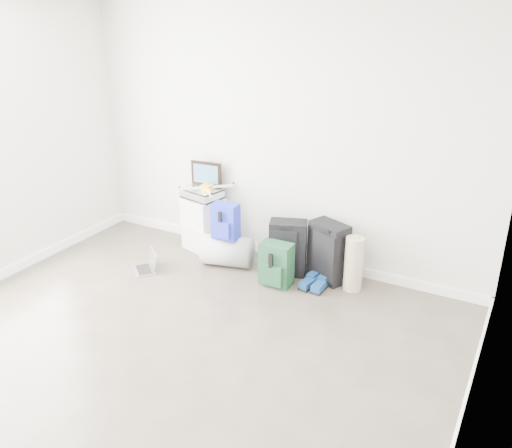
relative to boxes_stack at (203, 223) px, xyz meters
The scene contains 14 objects.
ground 2.45m from the boxes_stack, 69.97° to the right, with size 5.00×5.00×0.00m, color #3E382D.
room_envelope 2.80m from the boxes_stack, 69.82° to the right, with size 4.52×5.02×2.71m.
boxes_stack is the anchor object (origin of this frame).
briefcase 0.36m from the boxes_stack, 75.96° to the right, with size 0.41×0.30×0.12m, color #B2B2B7.
painting 0.57m from the boxes_stack, 90.00° to the left, with size 0.37×0.06×0.27m.
drone 0.46m from the boxes_stack, 14.04° to the right, with size 0.47×0.47×0.06m.
duffel_bag 0.53m from the boxes_stack, 26.75° to the right, with size 0.33×0.33×0.53m, color gray.
blue_backpack 0.56m from the boxes_stack, 29.63° to the right, with size 0.28×0.21×0.38m.
large_suitcase 1.11m from the boxes_stack, ahead, with size 0.43×0.35×0.58m.
green_backpack 1.17m from the boxes_stack, 18.37° to the right, with size 0.32×0.23×0.44m.
carry_on 1.52m from the boxes_stack, ahead, with size 0.45×0.38×0.61m.
shoes 1.53m from the boxes_stack, ahead, with size 0.25×0.27×0.09m.
rolled_rug 1.81m from the boxes_stack, ahead, with size 0.18×0.18×0.55m, color gray.
laptop 0.82m from the boxes_stack, 106.68° to the right, with size 0.35×0.34×0.21m.
Camera 1 is at (2.40, -2.39, 2.66)m, focal length 38.00 mm.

